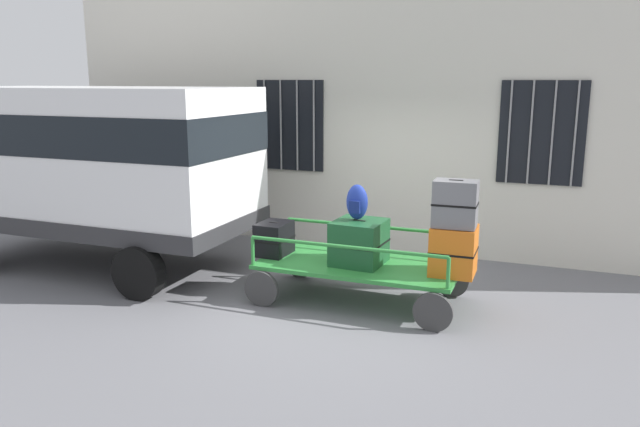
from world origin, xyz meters
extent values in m
plane|color=slate|center=(0.00, 0.00, 0.00)|extent=(40.00, 40.00, 0.00)
cube|color=silver|center=(0.00, 2.46, 2.50)|extent=(12.00, 0.30, 5.00)
cube|color=black|center=(-1.80, 2.29, 2.00)|extent=(1.20, 0.04, 1.50)
cylinder|color=gray|center=(-2.25, 2.25, 2.00)|extent=(0.03, 0.03, 1.50)
cylinder|color=gray|center=(-1.95, 2.25, 2.00)|extent=(0.03, 0.03, 1.50)
cylinder|color=gray|center=(-1.65, 2.25, 2.00)|extent=(0.03, 0.03, 1.50)
cylinder|color=gray|center=(-1.35, 2.25, 2.00)|extent=(0.03, 0.03, 1.50)
cube|color=black|center=(2.20, 2.29, 2.00)|extent=(1.20, 0.04, 1.50)
cylinder|color=gray|center=(1.75, 2.25, 2.00)|extent=(0.03, 0.03, 1.50)
cylinder|color=gray|center=(2.05, 2.25, 2.00)|extent=(0.03, 0.03, 1.50)
cylinder|color=gray|center=(2.35, 2.25, 2.00)|extent=(0.03, 0.03, 1.50)
cylinder|color=gray|center=(2.65, 2.25, 2.00)|extent=(0.03, 0.03, 1.50)
cube|color=white|center=(-3.88, -0.04, 1.65)|extent=(4.58, 2.07, 2.00)
cube|color=black|center=(-3.88, -0.04, 2.03)|extent=(4.60, 2.09, 0.55)
cube|color=#2D2D30|center=(-3.88, -0.04, 0.77)|extent=(4.62, 2.11, 0.24)
cylinder|color=black|center=(-2.42, -1.08, 0.35)|extent=(0.70, 0.22, 0.70)
cube|color=#2D8438|center=(0.23, -0.14, 0.47)|extent=(2.49, 1.16, 0.05)
cylinder|color=#383838|center=(1.29, -0.74, 0.22)|extent=(0.45, 0.06, 0.45)
cylinder|color=#383838|center=(1.29, 0.47, 0.22)|extent=(0.45, 0.06, 0.45)
cylinder|color=#383838|center=(-0.84, -0.74, 0.22)|extent=(0.45, 0.06, 0.45)
cylinder|color=#383838|center=(-0.84, 0.47, 0.22)|extent=(0.45, 0.06, 0.45)
cylinder|color=#2D8438|center=(1.43, -0.68, 0.68)|extent=(0.04, 0.04, 0.36)
cylinder|color=#2D8438|center=(1.43, 0.41, 0.68)|extent=(0.04, 0.04, 0.36)
cylinder|color=#2D8438|center=(-0.98, -0.68, 0.68)|extent=(0.04, 0.04, 0.36)
cylinder|color=#2D8438|center=(-0.98, 0.41, 0.68)|extent=(0.04, 0.04, 0.36)
cylinder|color=#2D8438|center=(0.23, -0.68, 0.86)|extent=(2.41, 0.04, 0.04)
cylinder|color=#2D8438|center=(0.23, 0.41, 0.86)|extent=(2.41, 0.04, 0.04)
cube|color=black|center=(-0.94, -0.15, 0.71)|extent=(0.39, 0.50, 0.43)
cube|color=black|center=(-0.94, -0.15, 0.71)|extent=(0.40, 0.51, 0.02)
cube|color=black|center=(-0.94, -0.15, 0.92)|extent=(0.13, 0.03, 0.02)
cube|color=#194C28|center=(0.23, -0.13, 0.77)|extent=(0.63, 0.66, 0.55)
cube|color=black|center=(0.23, -0.13, 0.77)|extent=(0.64, 0.67, 0.02)
cube|color=black|center=(0.23, -0.13, 1.04)|extent=(0.16, 0.04, 0.02)
cube|color=orange|center=(1.39, -0.12, 0.79)|extent=(0.52, 0.51, 0.58)
cube|color=black|center=(1.39, -0.12, 0.79)|extent=(0.53, 0.52, 0.02)
cube|color=black|center=(1.39, -0.12, 1.07)|extent=(0.16, 0.03, 0.02)
cube|color=slate|center=(1.39, -0.17, 1.36)|extent=(0.51, 0.35, 0.55)
cube|color=black|center=(1.39, -0.17, 1.36)|extent=(0.52, 0.36, 0.02)
cube|color=black|center=(1.39, -0.17, 1.63)|extent=(0.16, 0.03, 0.02)
ellipsoid|color=navy|center=(0.18, -0.10, 1.28)|extent=(0.27, 0.19, 0.44)
cube|color=navy|center=(0.18, -0.19, 1.23)|extent=(0.14, 0.06, 0.15)
camera|label=1|loc=(2.48, -7.17, 2.76)|focal=34.39mm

